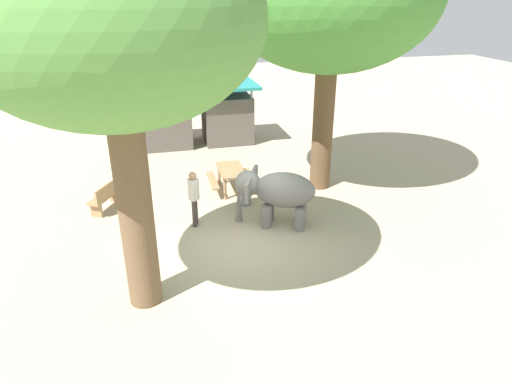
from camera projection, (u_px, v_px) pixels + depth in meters
The scene contains 9 objects.
ground_plane at pixel (244, 242), 11.92m from camera, with size 60.00×60.00×0.00m, color #BAA88C.
elephant at pixel (276, 192), 12.43m from camera, with size 2.25×1.84×1.59m.
person_handler at pixel (194, 195), 12.41m from camera, with size 0.32×0.50×1.62m.
shade_tree_main at pixel (112, 24), 7.42m from camera, with size 5.20×4.77×7.53m.
wooden_bench at pixel (107, 195), 13.50m from camera, with size 1.02×1.42×0.88m.
picnic_table_near at pixel (231, 174), 14.70m from camera, with size 1.49×1.51×0.78m.
market_stall_orange at pixel (166, 119), 18.74m from camera, with size 2.50×2.50×2.52m.
market_stall_teal at pixel (227, 115), 19.31m from camera, with size 2.50×2.50×2.52m.
feed_bucket at pixel (246, 199), 13.95m from camera, with size 0.36×0.36×0.32m, color gray.
Camera 1 is at (-2.16, -10.06, 6.17)m, focal length 31.54 mm.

